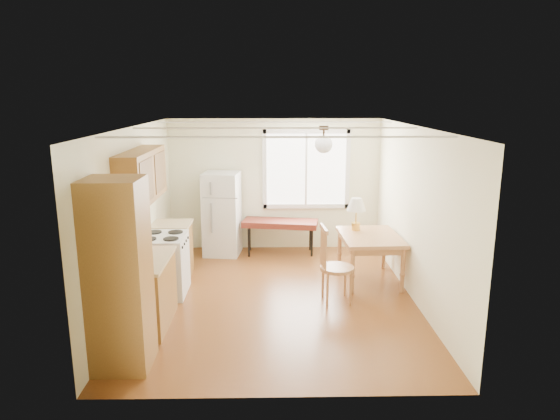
{
  "coord_description": "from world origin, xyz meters",
  "views": [
    {
      "loc": [
        -0.08,
        -6.9,
        2.93
      ],
      "look_at": [
        0.07,
        0.78,
        1.15
      ],
      "focal_mm": 32.0,
      "sensor_mm": 36.0,
      "label": 1
    }
  ],
  "objects_px": {
    "refrigerator": "(222,214)",
    "chair": "(330,259)",
    "dining_table": "(370,241)",
    "bench": "(280,224)"
  },
  "relations": [
    {
      "from": "dining_table",
      "to": "chair",
      "type": "bearing_deg",
      "value": -133.7
    },
    {
      "from": "refrigerator",
      "to": "bench",
      "type": "height_order",
      "value": "refrigerator"
    },
    {
      "from": "bench",
      "to": "chair",
      "type": "xyz_separation_m",
      "value": [
        0.66,
        -2.27,
        0.07
      ]
    },
    {
      "from": "refrigerator",
      "to": "chair",
      "type": "xyz_separation_m",
      "value": [
        1.74,
        -2.27,
        -0.13
      ]
    },
    {
      "from": "chair",
      "to": "bench",
      "type": "bearing_deg",
      "value": 101.08
    },
    {
      "from": "refrigerator",
      "to": "chair",
      "type": "bearing_deg",
      "value": -45.63
    },
    {
      "from": "refrigerator",
      "to": "chair",
      "type": "height_order",
      "value": "refrigerator"
    },
    {
      "from": "refrigerator",
      "to": "dining_table",
      "type": "height_order",
      "value": "refrigerator"
    },
    {
      "from": "refrigerator",
      "to": "chair",
      "type": "relative_size",
      "value": 1.38
    },
    {
      "from": "refrigerator",
      "to": "dining_table",
      "type": "xyz_separation_m",
      "value": [
        2.48,
        -1.44,
        -0.12
      ]
    }
  ]
}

